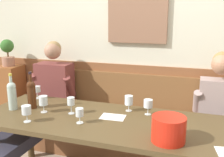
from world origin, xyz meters
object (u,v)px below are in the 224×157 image
Objects in this scene: wine_glass_center_front at (80,113)px; wine_glass_near_bucket at (129,101)px; ice_bucket at (169,129)px; wine_glass_center_rear at (71,102)px; wine_glass_mid_left at (148,104)px; person_center_left_seat at (220,131)px; wall_bench at (129,134)px; wine_bottle_green_tall at (12,95)px; wine_glass_mid_right at (37,90)px; wine_bottle_clear_water at (32,93)px; wine_glass_left_end at (26,111)px; potted_plant at (8,52)px; dining_table at (110,128)px; wine_glass_by_bottle at (43,101)px; person_right_seat at (40,107)px.

wine_glass_near_bucket is (0.31, 0.39, 0.01)m from wine_glass_center_front.
ice_bucket is 0.92m from wine_glass_center_rear.
wine_glass_center_rear reaches higher than wine_glass_mid_left.
person_center_left_seat is at bearing 12.71° from wine_glass_center_rear.
wall_bench reaches higher than wine_glass_center_front.
wine_bottle_green_tall is 0.74m from wine_glass_center_front.
wine_glass_center_rear is at bearing 163.47° from ice_bucket.
wine_glass_center_front is (0.16, -0.17, -0.02)m from wine_glass_center_rear.
wall_bench is at bearing 119.09° from ice_bucket.
ice_bucket is at bearing -60.91° from wall_bench.
wine_bottle_clear_water is at bearing -64.80° from wine_glass_mid_right.
person_center_left_seat is 8.95× the size of wine_glass_left_end.
wall_bench is 1.00m from wine_glass_center_front.
wine_glass_mid_left is 1.04× the size of wine_glass_mid_right.
wine_bottle_clear_water is 2.32× the size of wine_glass_center_rear.
wine_glass_center_front is (0.73, -0.10, -0.06)m from wine_bottle_green_tall.
wine_glass_left_end is 1.40m from potted_plant.
wine_bottle_green_tall is 2.70× the size of wine_glass_center_front.
wine_bottle_green_tall reaches higher than wine_glass_center_front.
wall_bench is 2.06× the size of person_center_left_seat.
wine_glass_by_bottle reaches higher than dining_table.
wine_glass_by_bottle is (-0.91, -0.24, 0.01)m from wine_glass_mid_left.
wine_bottle_clear_water is 0.61m from wine_glass_center_front.
person_right_seat is 1.21m from wine_glass_mid_left.
wine_bottle_clear_water reaches higher than wine_bottle_green_tall.
wine_glass_left_end reaches higher than wine_glass_center_front.
person_right_seat reaches higher than potted_plant.
wine_bottle_green_tall is (-0.94, -0.04, 0.22)m from dining_table.
person_right_seat is at bearing 150.58° from wine_glass_center_rear.
person_right_seat is at bearing -159.07° from wall_bench.
wine_glass_center_rear is 1.14× the size of wine_glass_mid_right.
wine_glass_center_rear is 0.45× the size of potted_plant.
ice_bucket is at bearing -124.97° from person_center_left_seat.
wine_bottle_clear_water is 1.09m from wine_glass_mid_left.
dining_table is 9.66× the size of ice_bucket.
wine_bottle_clear_water is 1.08m from potted_plant.
dining_table is 1.82× the size of person_center_left_seat.
person_right_seat is 1.04× the size of person_center_left_seat.
potted_plant reaches higher than person_center_left_seat.
person_right_seat is 8.47× the size of wine_glass_by_bottle.
wine_glass_mid_right is at bearing 115.20° from wine_bottle_clear_water.
wine_glass_left_end is at bearing -179.04° from ice_bucket.
wine_glass_center_front is at bearing -33.92° from person_right_seat.
person_right_seat reaches higher than wine_glass_mid_left.
wine_glass_mid_left is at bearing -14.80° from potted_plant.
person_center_left_seat is at bearing -22.42° from wall_bench.
dining_table is 6.50× the size of wine_bottle_clear_water.
wine_bottle_green_tall is 1.02× the size of potted_plant.
wine_glass_by_bottle is 0.44m from wine_glass_mid_right.
wine_bottle_clear_water reaches higher than wine_glass_mid_right.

